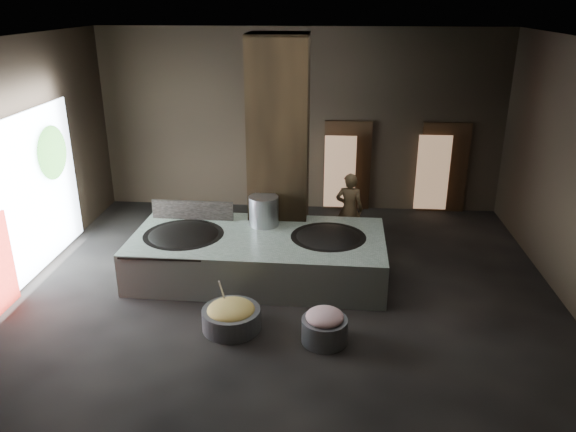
# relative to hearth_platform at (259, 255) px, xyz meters

# --- Properties ---
(floor) EXTENTS (10.00, 9.00, 0.10)m
(floor) POSITION_rel_hearth_platform_xyz_m (0.59, -0.53, -0.47)
(floor) COLOR black
(floor) RESTS_ON ground
(ceiling) EXTENTS (10.00, 9.00, 0.10)m
(ceiling) POSITION_rel_hearth_platform_xyz_m (0.59, -0.53, 4.13)
(ceiling) COLOR black
(ceiling) RESTS_ON back_wall
(back_wall) EXTENTS (10.00, 0.10, 4.50)m
(back_wall) POSITION_rel_hearth_platform_xyz_m (0.59, 4.02, 1.83)
(back_wall) COLOR black
(back_wall) RESTS_ON ground
(front_wall) EXTENTS (10.00, 0.10, 4.50)m
(front_wall) POSITION_rel_hearth_platform_xyz_m (0.59, -5.08, 1.83)
(front_wall) COLOR black
(front_wall) RESTS_ON ground
(left_wall) EXTENTS (0.10, 9.00, 4.50)m
(left_wall) POSITION_rel_hearth_platform_xyz_m (-4.46, -0.53, 1.83)
(left_wall) COLOR black
(left_wall) RESTS_ON ground
(pillar) EXTENTS (1.20, 1.20, 4.50)m
(pillar) POSITION_rel_hearth_platform_xyz_m (0.29, 1.37, 1.83)
(pillar) COLOR black
(pillar) RESTS_ON ground
(hearth_platform) EXTENTS (4.91, 2.44, 0.84)m
(hearth_platform) POSITION_rel_hearth_platform_xyz_m (0.00, 0.00, 0.00)
(hearth_platform) COLOR #A9BAA8
(hearth_platform) RESTS_ON ground
(platform_cap) EXTENTS (4.75, 2.28, 0.03)m
(platform_cap) POSITION_rel_hearth_platform_xyz_m (0.00, 0.00, 0.39)
(platform_cap) COLOR black
(platform_cap) RESTS_ON hearth_platform
(wok_left) EXTENTS (1.53, 1.53, 0.42)m
(wok_left) POSITION_rel_hearth_platform_xyz_m (-1.45, -0.05, 0.33)
(wok_left) COLOR black
(wok_left) RESTS_ON hearth_platform
(wok_left_rim) EXTENTS (1.56, 1.56, 0.05)m
(wok_left_rim) POSITION_rel_hearth_platform_xyz_m (-1.45, -0.05, 0.40)
(wok_left_rim) COLOR black
(wok_left_rim) RESTS_ON hearth_platform
(wok_right) EXTENTS (1.42, 1.42, 0.40)m
(wok_right) POSITION_rel_hearth_platform_xyz_m (1.35, 0.05, 0.33)
(wok_right) COLOR black
(wok_right) RESTS_ON hearth_platform
(wok_right_rim) EXTENTS (1.46, 1.46, 0.05)m
(wok_right_rim) POSITION_rel_hearth_platform_xyz_m (1.35, 0.05, 0.40)
(wok_right_rim) COLOR black
(wok_right_rim) RESTS_ON hearth_platform
(stock_pot) EXTENTS (0.59, 0.59, 0.63)m
(stock_pot) POSITION_rel_hearth_platform_xyz_m (0.05, 0.55, 0.71)
(stock_pot) COLOR #A7A8AF
(stock_pot) RESTS_ON hearth_platform
(splash_guard) EXTENTS (1.69, 0.11, 0.42)m
(splash_guard) POSITION_rel_hearth_platform_xyz_m (-1.45, 0.75, 0.61)
(splash_guard) COLOR black
(splash_guard) RESTS_ON hearth_platform
(cook) EXTENTS (0.65, 0.47, 1.64)m
(cook) POSITION_rel_hearth_platform_xyz_m (1.79, 1.61, 0.40)
(cook) COLOR brown
(cook) RESTS_ON ground
(veg_basin) EXTENTS (1.22, 1.22, 0.36)m
(veg_basin) POSITION_rel_hearth_platform_xyz_m (-0.21, -1.95, -0.24)
(veg_basin) COLOR slate
(veg_basin) RESTS_ON ground
(veg_fill) EXTENTS (0.79, 0.79, 0.24)m
(veg_fill) POSITION_rel_hearth_platform_xyz_m (-0.21, -1.95, -0.07)
(veg_fill) COLOR #A0B557
(veg_fill) RESTS_ON veg_basin
(ladle) EXTENTS (0.07, 0.38, 0.69)m
(ladle) POSITION_rel_hearth_platform_xyz_m (-0.36, -1.80, 0.13)
(ladle) COLOR #A7A8AF
(ladle) RESTS_ON veg_basin
(meat_basin) EXTENTS (0.84, 0.84, 0.40)m
(meat_basin) POSITION_rel_hearth_platform_xyz_m (1.32, -2.21, -0.22)
(meat_basin) COLOR slate
(meat_basin) RESTS_ON ground
(meat_fill) EXTENTS (0.61, 0.61, 0.23)m
(meat_fill) POSITION_rel_hearth_platform_xyz_m (1.32, -2.21, 0.03)
(meat_fill) COLOR #C97980
(meat_fill) RESTS_ON meat_basin
(doorway_near) EXTENTS (1.18, 0.08, 2.38)m
(doorway_near) POSITION_rel_hearth_platform_xyz_m (1.79, 3.92, 0.68)
(doorway_near) COLOR black
(doorway_near) RESTS_ON ground
(doorway_near_glow) EXTENTS (0.78, 0.04, 1.84)m
(doorway_near_glow) POSITION_rel_hearth_platform_xyz_m (1.60, 3.66, 0.63)
(doorway_near_glow) COLOR #8C6647
(doorway_near_glow) RESTS_ON ground
(doorway_far) EXTENTS (1.18, 0.08, 2.38)m
(doorway_far) POSITION_rel_hearth_platform_xyz_m (4.19, 3.92, 0.68)
(doorway_far) COLOR black
(doorway_far) RESTS_ON ground
(doorway_far_glow) EXTENTS (0.81, 0.04, 1.91)m
(doorway_far_glow) POSITION_rel_hearth_platform_xyz_m (3.91, 3.76, 0.63)
(doorway_far_glow) COLOR #8C6647
(doorway_far_glow) RESTS_ON ground
(left_opening) EXTENTS (0.04, 4.20, 3.10)m
(left_opening) POSITION_rel_hearth_platform_xyz_m (-4.36, -0.33, 1.18)
(left_opening) COLOR white
(left_opening) RESTS_ON ground
(tree_silhouette) EXTENTS (0.28, 1.10, 1.10)m
(tree_silhouette) POSITION_rel_hearth_platform_xyz_m (-4.26, 0.77, 1.78)
(tree_silhouette) COLOR #194714
(tree_silhouette) RESTS_ON left_opening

